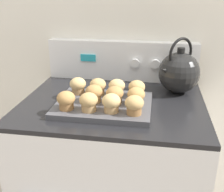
{
  "coord_description": "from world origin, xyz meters",
  "views": [
    {
      "loc": [
        0.17,
        -0.74,
        1.34
      ],
      "look_at": [
        0.0,
        0.26,
        0.93
      ],
      "focal_mm": 45.0,
      "sensor_mm": 36.0,
      "label": 1
    }
  ],
  "objects_px": {
    "stove_range": "(113,186)",
    "muffin_r2_c3": "(137,89)",
    "muffin_r0_c3": "(134,105)",
    "muffin_r2_c1": "(98,86)",
    "muffin_pan": "(104,105)",
    "muffin_r2_c2": "(117,87)",
    "tea_kettle": "(179,72)",
    "muffin_r0_c2": "(111,103)",
    "muffin_r0_c1": "(89,102)",
    "muffin_r2_c0": "(78,85)",
    "muffin_r1_c1": "(94,93)",
    "muffin_r1_c3": "(136,96)",
    "muffin_r0_c0": "(66,100)",
    "muffin_r1_c2": "(115,95)"
  },
  "relations": [
    {
      "from": "muffin_r0_c2",
      "to": "muffin_r2_c2",
      "type": "height_order",
      "value": "same"
    },
    {
      "from": "muffin_r0_c3",
      "to": "muffin_r1_c1",
      "type": "xyz_separation_m",
      "value": [
        -0.16,
        0.08,
        0.0
      ]
    },
    {
      "from": "muffin_r2_c0",
      "to": "muffin_pan",
      "type": "bearing_deg",
      "value": -32.49
    },
    {
      "from": "muffin_r2_c0",
      "to": "muffin_r2_c1",
      "type": "height_order",
      "value": "same"
    },
    {
      "from": "stove_range",
      "to": "tea_kettle",
      "type": "bearing_deg",
      "value": 27.42
    },
    {
      "from": "muffin_r1_c1",
      "to": "muffin_r0_c2",
      "type": "bearing_deg",
      "value": -44.63
    },
    {
      "from": "stove_range",
      "to": "muffin_r0_c3",
      "type": "distance_m",
      "value": 0.54
    },
    {
      "from": "muffin_r0_c3",
      "to": "muffin_r1_c3",
      "type": "bearing_deg",
      "value": 90.2
    },
    {
      "from": "muffin_r1_c1",
      "to": "muffin_r1_c2",
      "type": "bearing_deg",
      "value": -2.11
    },
    {
      "from": "muffin_r0_c2",
      "to": "muffin_r2_c2",
      "type": "xyz_separation_m",
      "value": [
        -0.0,
        0.16,
        0.0
      ]
    },
    {
      "from": "muffin_r2_c0",
      "to": "tea_kettle",
      "type": "xyz_separation_m",
      "value": [
        0.42,
        0.14,
        0.04
      ]
    },
    {
      "from": "muffin_pan",
      "to": "muffin_r2_c1",
      "type": "height_order",
      "value": "muffin_r2_c1"
    },
    {
      "from": "tea_kettle",
      "to": "muffin_r2_c1",
      "type": "bearing_deg",
      "value": -157.43
    },
    {
      "from": "muffin_r0_c3",
      "to": "muffin_r2_c3",
      "type": "distance_m",
      "value": 0.16
    },
    {
      "from": "stove_range",
      "to": "tea_kettle",
      "type": "xyz_separation_m",
      "value": [
        0.27,
        0.14,
        0.54
      ]
    },
    {
      "from": "muffin_r2_c0",
      "to": "muffin_r2_c3",
      "type": "height_order",
      "value": "same"
    },
    {
      "from": "muffin_pan",
      "to": "muffin_r1_c2",
      "type": "bearing_deg",
      "value": -2.84
    },
    {
      "from": "muffin_pan",
      "to": "muffin_r0_c3",
      "type": "distance_m",
      "value": 0.16
    },
    {
      "from": "muffin_r0_c0",
      "to": "muffin_r1_c3",
      "type": "bearing_deg",
      "value": 17.81
    },
    {
      "from": "muffin_r2_c0",
      "to": "muffin_r2_c3",
      "type": "relative_size",
      "value": 1.0
    },
    {
      "from": "muffin_r1_c2",
      "to": "muffin_r2_c1",
      "type": "bearing_deg",
      "value": 135.05
    },
    {
      "from": "muffin_r0_c1",
      "to": "muffin_r1_c3",
      "type": "relative_size",
      "value": 1.0
    },
    {
      "from": "muffin_pan",
      "to": "tea_kettle",
      "type": "bearing_deg",
      "value": 36.75
    },
    {
      "from": "muffin_r0_c3",
      "to": "stove_range",
      "type": "bearing_deg",
      "value": 121.37
    },
    {
      "from": "muffin_r0_c3",
      "to": "tea_kettle",
      "type": "height_order",
      "value": "tea_kettle"
    },
    {
      "from": "muffin_r0_c1",
      "to": "muffin_r2_c0",
      "type": "distance_m",
      "value": 0.18
    },
    {
      "from": "muffin_r0_c3",
      "to": "muffin_r1_c2",
      "type": "relative_size",
      "value": 1.0
    },
    {
      "from": "muffin_r2_c1",
      "to": "muffin_r2_c0",
      "type": "bearing_deg",
      "value": -178.94
    },
    {
      "from": "stove_range",
      "to": "muffin_r0_c3",
      "type": "height_order",
      "value": "muffin_r0_c3"
    },
    {
      "from": "muffin_r1_c1",
      "to": "muffin_r2_c0",
      "type": "xyz_separation_m",
      "value": [
        -0.09,
        0.08,
        0.0
      ]
    },
    {
      "from": "stove_range",
      "to": "muffin_r0_c0",
      "type": "distance_m",
      "value": 0.55
    },
    {
      "from": "muffin_r2_c1",
      "to": "muffin_r2_c3",
      "type": "distance_m",
      "value": 0.16
    },
    {
      "from": "muffin_r0_c2",
      "to": "tea_kettle",
      "type": "bearing_deg",
      "value": 50.02
    },
    {
      "from": "muffin_pan",
      "to": "muffin_r0_c1",
      "type": "height_order",
      "value": "muffin_r0_c1"
    },
    {
      "from": "stove_range",
      "to": "muffin_pan",
      "type": "height_order",
      "value": "muffin_pan"
    },
    {
      "from": "stove_range",
      "to": "muffin_r2_c3",
      "type": "height_order",
      "value": "muffin_r2_c3"
    },
    {
      "from": "muffin_r2_c0",
      "to": "muffin_r1_c2",
      "type": "bearing_deg",
      "value": -25.83
    },
    {
      "from": "muffin_r0_c2",
      "to": "muffin_r2_c1",
      "type": "bearing_deg",
      "value": 117.15
    },
    {
      "from": "muffin_r1_c3",
      "to": "tea_kettle",
      "type": "distance_m",
      "value": 0.28
    },
    {
      "from": "muffin_pan",
      "to": "muffin_r1_c3",
      "type": "height_order",
      "value": "muffin_r1_c3"
    },
    {
      "from": "muffin_r0_c3",
      "to": "muffin_r2_c3",
      "type": "bearing_deg",
      "value": 91.52
    },
    {
      "from": "muffin_r2_c0",
      "to": "muffin_r2_c2",
      "type": "xyz_separation_m",
      "value": [
        0.16,
        0.0,
        0.0
      ]
    },
    {
      "from": "muffin_r0_c2",
      "to": "tea_kettle",
      "type": "relative_size",
      "value": 0.28
    },
    {
      "from": "muffin_r0_c3",
      "to": "muffin_r2_c1",
      "type": "bearing_deg",
      "value": 134.98
    },
    {
      "from": "muffin_r1_c1",
      "to": "muffin_r0_c1",
      "type": "bearing_deg",
      "value": -90.28
    },
    {
      "from": "muffin_pan",
      "to": "muffin_r2_c2",
      "type": "bearing_deg",
      "value": 64.64
    },
    {
      "from": "muffin_r0_c3",
      "to": "muffin_pan",
      "type": "bearing_deg",
      "value": 146.14
    },
    {
      "from": "muffin_pan",
      "to": "tea_kettle",
      "type": "relative_size",
      "value": 1.5
    },
    {
      "from": "stove_range",
      "to": "muffin_r2_c1",
      "type": "bearing_deg",
      "value": 179.36
    },
    {
      "from": "muffin_pan",
      "to": "muffin_r1_c3",
      "type": "bearing_deg",
      "value": -0.89
    }
  ]
}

